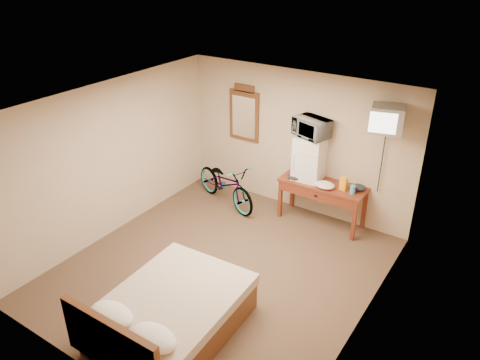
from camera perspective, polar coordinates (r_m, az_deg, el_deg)
The scene contains 13 objects.
room at distance 6.36m, azimuth -2.65°, elevation -1.83°, with size 4.60×4.64×2.50m.
desk at distance 7.91m, azimuth 9.93°, elevation -1.21°, with size 1.45×0.57×0.75m.
mini_fridge at distance 7.85m, azimuth 8.45°, elevation 2.69°, with size 0.49×0.47×0.76m.
microwave at distance 7.65m, azimuth 8.72°, elevation 6.35°, with size 0.57×0.38×0.31m, color white.
snack_bag at distance 7.68m, azimuth 12.49°, elevation -0.45°, with size 0.11×0.07×0.22m, color orange.
blue_cup at distance 7.62m, azimuth 13.56°, elevation -1.15°, with size 0.08×0.08×0.14m, color #3C98CE.
cloth_cream at distance 7.72m, azimuth 10.29°, elevation -0.60°, with size 0.33×0.26×0.10m, color white.
cloth_dark_a at distance 7.93m, azimuth 6.75°, elevation 0.42°, with size 0.27×0.20×0.10m, color black.
cloth_dark_b at distance 7.76m, azimuth 14.30°, elevation -0.88°, with size 0.22×0.18×0.10m, color black.
crt_television at distance 7.11m, azimuth 17.52°, elevation 7.08°, with size 0.54×0.62×0.40m.
wall_mirror at distance 8.51m, azimuth 0.52°, elevation 8.06°, with size 0.61×0.04×1.03m.
bicycle at distance 8.50m, azimuth -1.76°, elevation -0.39°, with size 0.56×1.59×0.83m, color black.
bed at distance 5.93m, azimuth -8.74°, elevation -15.95°, with size 1.48×1.95×0.90m.
Camera 1 is at (3.33, -4.49, 4.28)m, focal length 35.00 mm.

